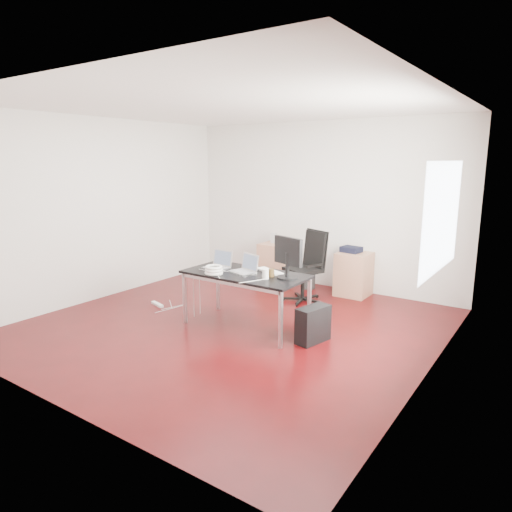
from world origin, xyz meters
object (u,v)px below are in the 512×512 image
Objects in this scene: desk at (246,277)px; pc_tower at (313,324)px; filing_cabinet_left at (276,263)px; filing_cabinet_right at (354,274)px; office_chair at (308,263)px.

pc_tower is (0.97, 0.04, -0.46)m from desk.
filing_cabinet_right is (1.49, 0.00, 0.00)m from filing_cabinet_left.
desk is at bearing -105.52° from filing_cabinet_right.
filing_cabinet_left is 1.00× the size of filing_cabinet_right.
pc_tower is at bearing -48.77° from filing_cabinet_left.
office_chair is 1.23m from filing_cabinet_left.
office_chair is 1.54× the size of filing_cabinet_right.
desk reaches higher than pc_tower.
filing_cabinet_right is (0.49, 0.68, -0.26)m from office_chair.
desk reaches higher than filing_cabinet_right.
filing_cabinet_left is (-1.00, 0.68, -0.26)m from office_chair.
desk is at bearing -67.69° from filing_cabinet_left.
pc_tower is (0.37, -2.12, -0.13)m from filing_cabinet_right.
pc_tower is at bearing -80.10° from filing_cabinet_right.
office_chair is 1.54× the size of filing_cabinet_left.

